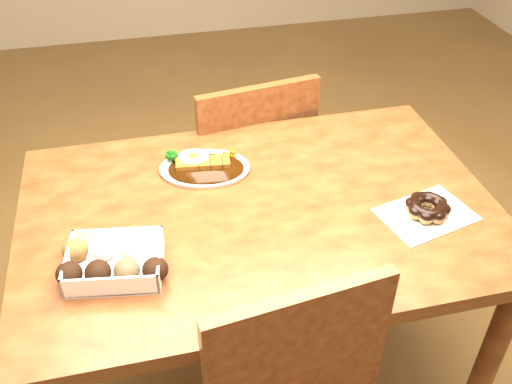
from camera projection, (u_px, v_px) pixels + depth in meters
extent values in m
plane|color=brown|center=(259.00, 380.00, 1.91)|extent=(6.00, 6.00, 0.00)
cube|color=#4A200E|center=(260.00, 213.00, 1.46)|extent=(1.20, 0.80, 0.04)
cylinder|color=#4A200E|center=(485.00, 370.00, 1.52)|extent=(0.06, 0.06, 0.71)
cylinder|color=#4A200E|center=(74.00, 260.00, 1.85)|extent=(0.06, 0.06, 0.71)
cylinder|color=#4A200E|center=(383.00, 212.00, 2.05)|extent=(0.06, 0.06, 0.71)
cube|color=#4A200E|center=(240.00, 171.00, 2.12)|extent=(0.48, 0.48, 0.04)
cylinder|color=#4A200E|center=(264.00, 184.00, 2.43)|extent=(0.04, 0.04, 0.41)
cylinder|color=#4A200E|center=(187.00, 202.00, 2.33)|extent=(0.04, 0.04, 0.41)
cylinder|color=#4A200E|center=(298.00, 234.00, 2.18)|extent=(0.04, 0.04, 0.41)
cylinder|color=#4A200E|center=(213.00, 257.00, 2.08)|extent=(0.04, 0.04, 0.41)
cube|color=#4A200E|center=(259.00, 143.00, 1.83)|extent=(0.40, 0.09, 0.40)
cube|color=#4A200E|center=(298.00, 361.00, 1.18)|extent=(0.40, 0.08, 0.40)
ellipsoid|color=white|center=(205.00, 169.00, 1.57)|extent=(0.27, 0.22, 0.01)
ellipsoid|color=black|center=(206.00, 169.00, 1.56)|extent=(0.23, 0.18, 0.01)
cube|color=#6B380C|center=(203.00, 163.00, 1.56)|extent=(0.15, 0.07, 0.02)
ellipsoid|color=white|center=(194.00, 157.00, 1.57)|extent=(0.10, 0.09, 0.01)
ellipsoid|color=#FFB214|center=(193.00, 156.00, 1.57)|extent=(0.03, 0.03, 0.02)
cube|color=white|center=(115.00, 261.00, 1.25)|extent=(0.23, 0.19, 0.05)
ellipsoid|color=black|center=(69.00, 274.00, 1.22)|extent=(0.06, 0.06, 0.05)
ellipsoid|color=black|center=(98.00, 272.00, 1.22)|extent=(0.06, 0.06, 0.05)
ellipsoid|color=black|center=(127.00, 271.00, 1.22)|extent=(0.06, 0.06, 0.05)
ellipsoid|color=black|center=(155.00, 269.00, 1.23)|extent=(0.06, 0.06, 0.05)
ellipsoid|color=brown|center=(75.00, 250.00, 1.27)|extent=(0.06, 0.06, 0.05)
ellipsoid|color=beige|center=(103.00, 249.00, 1.28)|extent=(0.06, 0.06, 0.05)
ellipsoid|color=beige|center=(130.00, 247.00, 1.28)|extent=(0.06, 0.06, 0.05)
cube|color=silver|center=(426.00, 214.00, 1.42)|extent=(0.26, 0.21, 0.00)
torus|color=olive|center=(427.00, 208.00, 1.41)|extent=(0.13, 0.13, 0.04)
torus|color=black|center=(428.00, 205.00, 1.40)|extent=(0.12, 0.12, 0.03)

